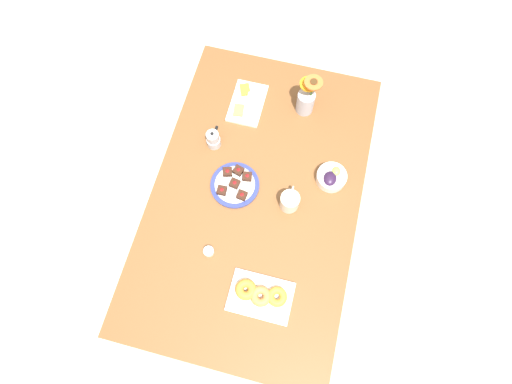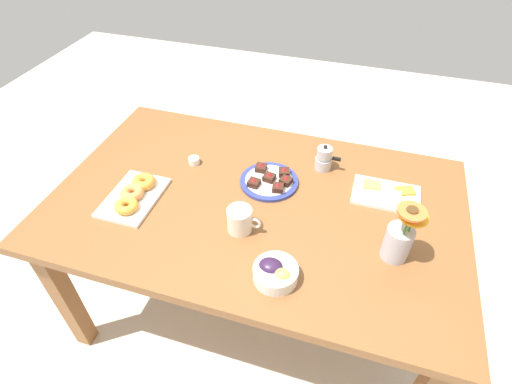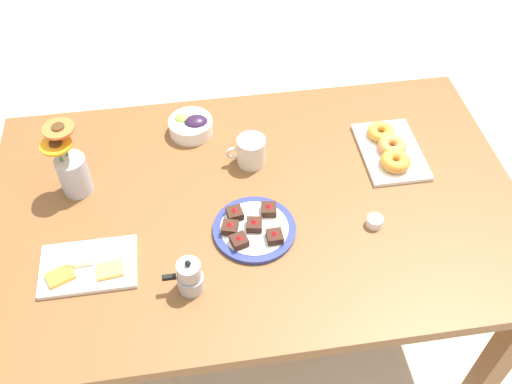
% 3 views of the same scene
% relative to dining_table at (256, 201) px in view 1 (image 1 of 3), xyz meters
% --- Properties ---
extents(ground_plane, '(6.00, 6.00, 0.00)m').
position_rel_dining_table_xyz_m(ground_plane, '(0.00, 0.00, -0.65)').
color(ground_plane, beige).
extents(dining_table, '(1.60, 1.00, 0.74)m').
position_rel_dining_table_xyz_m(dining_table, '(0.00, 0.00, 0.00)').
color(dining_table, brown).
rests_on(dining_table, ground_plane).
extents(coffee_mug, '(0.13, 0.09, 0.09)m').
position_rel_dining_table_xyz_m(coffee_mug, '(-0.01, -0.17, 0.13)').
color(coffee_mug, silver).
rests_on(coffee_mug, dining_table).
extents(grape_bowl, '(0.15, 0.15, 0.07)m').
position_rel_dining_table_xyz_m(grape_bowl, '(0.17, -0.34, 0.12)').
color(grape_bowl, white).
rests_on(grape_bowl, dining_table).
extents(cheese_platter, '(0.26, 0.17, 0.03)m').
position_rel_dining_table_xyz_m(cheese_platter, '(0.49, 0.17, 0.10)').
color(cheese_platter, white).
rests_on(cheese_platter, dining_table).
extents(croissant_platter, '(0.19, 0.28, 0.05)m').
position_rel_dining_table_xyz_m(croissant_platter, '(-0.46, -0.13, 0.11)').
color(croissant_platter, white).
rests_on(croissant_platter, dining_table).
extents(jam_cup_honey, '(0.05, 0.05, 0.03)m').
position_rel_dining_table_xyz_m(jam_cup_honey, '(-0.33, 0.14, 0.10)').
color(jam_cup_honey, white).
rests_on(jam_cup_honey, dining_table).
extents(dessert_plate, '(0.24, 0.24, 0.05)m').
position_rel_dining_table_xyz_m(dessert_plate, '(0.02, 0.11, 0.10)').
color(dessert_plate, navy).
rests_on(dessert_plate, dining_table).
extents(flower_vase, '(0.11, 0.11, 0.24)m').
position_rel_dining_table_xyz_m(flower_vase, '(0.53, -0.13, 0.17)').
color(flower_vase, '#B2B2BC').
rests_on(flower_vase, dining_table).
extents(moka_pot, '(0.11, 0.07, 0.12)m').
position_rel_dining_table_xyz_m(moka_pot, '(0.22, 0.27, 0.13)').
color(moka_pot, '#B7B7BC').
rests_on(moka_pot, dining_table).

